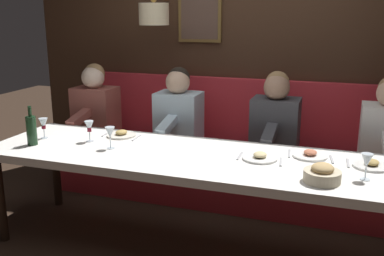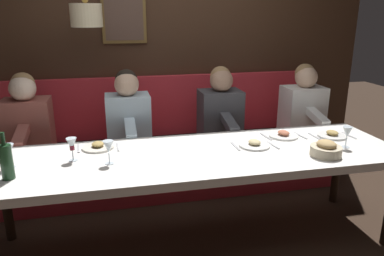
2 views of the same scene
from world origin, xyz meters
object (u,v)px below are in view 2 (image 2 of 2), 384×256
Objects in this scene: wine_glass_1 at (9,151)px; wine_glass_2 at (347,133)px; dining_table at (196,161)px; wine_glass_0 at (72,145)px; wine_bottle at (6,161)px; diner_far at (27,121)px; diner_near at (220,110)px; diner_middle at (128,116)px; bread_bowl at (326,149)px; wine_glass_3 at (109,148)px; diner_nearest at (303,106)px.

wine_glass_1 and wine_glass_2 have the same top height.
dining_table is 0.88m from wine_glass_0.
wine_glass_0 is 0.42m from wine_bottle.
diner_near is at bearing -90.00° from diner_far.
bread_bowl is (-1.13, -1.33, -0.03)m from diner_middle.
dining_table is 1.58m from diner_far.
wine_glass_1 is at bearing 83.22° from bread_bowl.
diner_far reaches higher than dining_table.
wine_glass_0 is (0.05, 0.87, 0.17)m from dining_table.
bread_bowl is at bearing -96.78° from wine_glass_1.
wine_glass_1 is at bearing 8.94° from wine_bottle.
wine_glass_2 is at bearing -112.31° from diner_far.
wine_glass_0 is at bearing 80.43° from bread_bowl.
diner_middle is at bearing -90.00° from diner_far.
diner_middle is at bearing -36.97° from wine_bottle.
dining_table is 18.63× the size of wine_glass_3.
bread_bowl is at bearing -96.90° from wine_glass_3.
dining_table is at bearing -90.56° from wine_glass_1.
diner_near is 1.91m from wine_glass_1.
wine_bottle is at bearing 122.06° from diner_near.
wine_glass_0 is 1.00× the size of wine_glass_1.
bread_bowl is (-1.13, -0.45, -0.03)m from diner_near.
diner_middle is at bearing -27.25° from wine_glass_0.
wine_bottle is 2.13m from bread_bowl.
dining_table is 18.63× the size of wine_glass_1.
diner_nearest is at bearing -90.00° from diner_near.
wine_glass_0 and wine_glass_3 have the same top height.
diner_middle reaches higher than wine_glass_3.
diner_middle is at bearing -10.88° from wine_glass_3.
wine_bottle is at bearing 112.32° from diner_nearest.
bread_bowl is (-0.24, -0.89, 0.11)m from dining_table.
diner_nearest reaches higher than wine_glass_0.
diner_middle is at bearing 57.51° from wine_glass_2.
wine_glass_1 is at bearing 89.44° from dining_table.
dining_table is 3.86× the size of diner_middle.
wine_glass_3 is at bearing -143.80° from diner_far.
wine_glass_1 is (0.01, 1.26, 0.17)m from dining_table.
wine_bottle is (-0.04, 2.37, -0.00)m from wine_glass_2.
wine_glass_2 is 1.00× the size of wine_glass_3.
diner_nearest and diner_near have the same top height.
wine_glass_1 is at bearing -176.53° from diner_far.
wine_glass_1 is at bearing 95.97° from wine_glass_0.
diner_far reaches higher than wine_glass_0.
diner_near is 1.22m from wine_glass_2.
bread_bowl is at bearing -92.06° from wine_bottle.
wine_bottle reaches higher than wine_glass_1.
wine_glass_2 is at bearing -63.71° from bread_bowl.
diner_nearest and diner_far have the same top height.
wine_bottle is at bearing 143.03° from diner_middle.
wine_bottle reaches higher than wine_glass_0.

